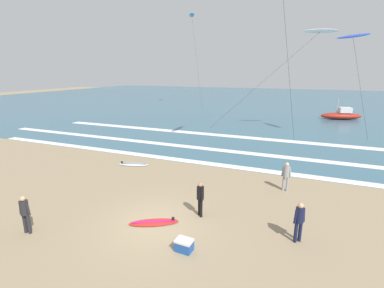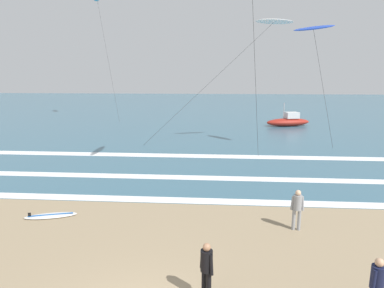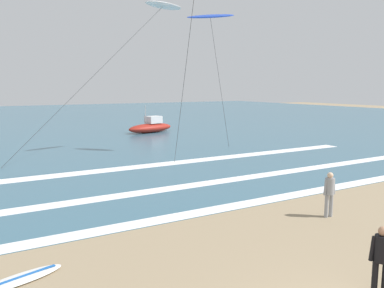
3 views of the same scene
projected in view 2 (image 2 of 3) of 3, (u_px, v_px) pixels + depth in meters
name	position (u px, v px, depth m)	size (l,w,h in m)	color
ocean_surface	(207.00, 108.00, 59.16)	(140.00, 90.00, 0.01)	#386075
wave_foam_shoreline	(220.00, 201.00, 15.48)	(45.11, 0.75, 0.01)	white
wave_foam_mid_break	(187.00, 177.00, 19.09)	(47.98, 0.84, 0.01)	white
wave_foam_outer_break	(173.00, 156.00, 24.29)	(39.61, 1.08, 0.01)	white
surfer_left_near	(207.00, 266.00, 8.59)	(0.41, 0.44, 1.60)	black
surfer_background_far	(377.00, 283.00, 7.89)	(0.44, 0.41, 1.60)	#141938
surfer_left_far	(297.00, 206.00, 12.49)	(0.51, 0.32, 1.60)	gray
surfboard_right_spare	(51.00, 216.00, 13.84)	(2.18, 1.16, 0.25)	silver
kite_blue_high_left	(313.00, 29.00, 23.89)	(4.01, 2.80, 9.36)	blue
kite_white_high_right	(274.00, 22.00, 25.77)	(12.22, 1.69, 10.13)	white
offshore_boat	(288.00, 121.00, 38.29)	(5.46, 3.02, 2.70)	maroon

